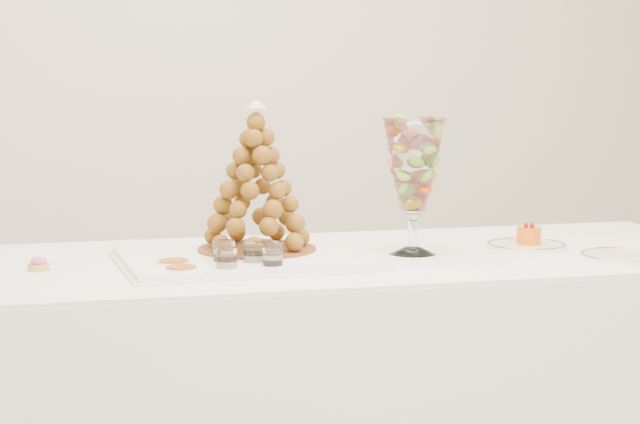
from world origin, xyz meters
name	(u,v)px	position (x,y,z in m)	size (l,w,h in m)	color
buffet_table	(358,399)	(0.12, 0.16, 0.42)	(2.29, 1.03, 0.85)	white
lace_tray	(245,258)	(-0.21, 0.16, 0.86)	(0.66, 0.49, 0.02)	white
macaron_vase	(414,167)	(0.28, 0.14, 1.10)	(0.18, 0.18, 0.39)	white
cake_plate	(526,246)	(0.65, 0.14, 0.85)	(0.24, 0.24, 0.01)	white
spare_plate	(626,256)	(0.82, -0.11, 0.85)	(0.25, 0.25, 0.01)	white
pink_tart	(39,264)	(-0.76, 0.20, 0.86)	(0.06, 0.06, 0.04)	tan
verrine_a	(224,255)	(-0.29, 0.07, 0.89)	(0.06, 0.06, 0.08)	white
verrine_b	(254,256)	(-0.22, 0.03, 0.89)	(0.05, 0.05, 0.07)	white
verrine_c	(273,255)	(-0.16, 0.04, 0.88)	(0.05, 0.05, 0.07)	white
verrine_d	(227,262)	(-0.30, -0.03, 0.89)	(0.05, 0.05, 0.07)	white
verrine_e	(273,260)	(-0.18, -0.03, 0.88)	(0.05, 0.05, 0.07)	white
ramekin_back	(173,266)	(-0.42, 0.08, 0.86)	(0.09, 0.09, 0.03)	white
ramekin_front	(181,273)	(-0.42, -0.02, 0.86)	(0.08, 0.08, 0.03)	white
croquembouche	(256,178)	(-0.16, 0.21, 1.07)	(0.33, 0.33, 0.42)	brown
mousse_cake	(529,235)	(0.65, 0.14, 0.89)	(0.07, 0.07, 0.06)	orange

